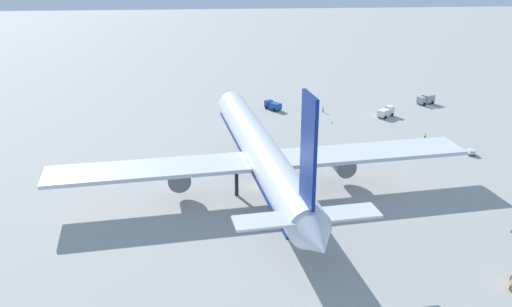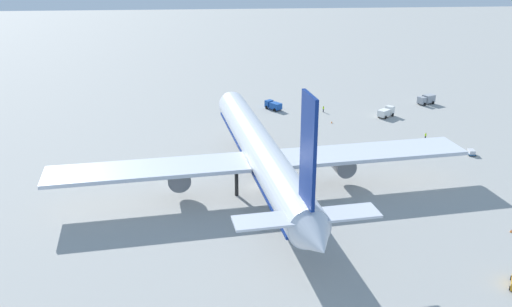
% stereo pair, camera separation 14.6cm
% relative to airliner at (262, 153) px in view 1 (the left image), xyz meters
% --- Properties ---
extents(ground_plane, '(600.00, 600.00, 0.00)m').
position_rel_airliner_xyz_m(ground_plane, '(1.39, 0.22, -7.34)').
color(ground_plane, '#9E9E99').
extents(airliner, '(75.91, 78.77, 26.25)m').
position_rel_airliner_xyz_m(airliner, '(0.00, 0.00, 0.00)').
color(airliner, silver).
rests_on(airliner, ground).
extents(service_truck_0, '(5.04, 5.42, 2.64)m').
position_rel_airliner_xyz_m(service_truck_0, '(44.23, -37.78, -5.98)').
color(service_truck_0, white).
rests_on(service_truck_0, ground).
extents(service_truck_1, '(5.37, 4.77, 2.34)m').
position_rel_airliner_xyz_m(service_truck_1, '(53.55, -8.11, -6.06)').
color(service_truck_1, '#194CA5').
rests_on(service_truck_1, ground).
extents(service_truck_2, '(4.40, 5.75, 2.63)m').
position_rel_airliner_xyz_m(service_truck_2, '(55.66, -53.26, -5.88)').
color(service_truck_2, '#999EA5').
rests_on(service_truck_2, ground).
extents(baggage_cart_0, '(3.08, 1.81, 1.18)m').
position_rel_airliner_xyz_m(baggage_cart_0, '(14.53, -48.22, -6.69)').
color(baggage_cart_0, '#26598C').
rests_on(baggage_cart_0, ground).
extents(ground_worker_0, '(0.53, 0.53, 1.78)m').
position_rel_airliner_xyz_m(ground_worker_0, '(49.92, -21.71, -6.43)').
color(ground_worker_0, '#3F3F47').
rests_on(ground_worker_0, ground).
extents(ground_worker_2, '(0.56, 0.56, 1.64)m').
position_rel_airliner_xyz_m(ground_worker_2, '(25.55, -41.82, -6.51)').
color(ground_worker_2, black).
rests_on(ground_worker_2, ground).
extents(traffic_cone_0, '(0.36, 0.36, 0.55)m').
position_rel_airliner_xyz_m(traffic_cone_0, '(39.77, -21.99, -7.07)').
color(traffic_cone_0, orange).
rests_on(traffic_cone_0, ground).
extents(traffic_cone_1, '(0.36, 0.36, 0.55)m').
position_rel_airliner_xyz_m(traffic_cone_1, '(-20.33, -39.23, -7.07)').
color(traffic_cone_1, orange).
rests_on(traffic_cone_1, ground).
extents(traffic_cone_4, '(0.36, 0.36, 0.55)m').
position_rel_airliner_xyz_m(traffic_cone_4, '(17.73, -42.88, -7.07)').
color(traffic_cone_4, orange).
rests_on(traffic_cone_4, ground).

